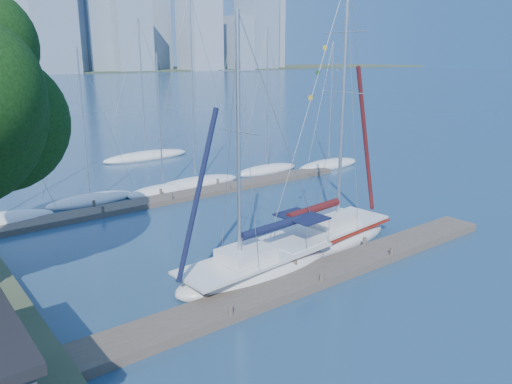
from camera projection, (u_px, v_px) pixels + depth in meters
ground at (308, 282)px, 23.35m from camera, size 700.00×700.00×0.00m
near_dock at (308, 278)px, 23.30m from camera, size 26.00×2.00×0.40m
far_dock at (178, 197)px, 36.72m from camera, size 30.00×1.80×0.36m
sailboat_navy at (256, 258)px, 23.71m from camera, size 8.90×3.53×12.66m
sailboat_maroon at (326, 226)px, 27.63m from camera, size 9.34×3.95×14.96m
bg_boat_1 at (91, 200)px, 35.76m from camera, size 6.51×2.58×11.10m
bg_boat_2 at (163, 190)px, 38.28m from camera, size 6.12×3.18×10.74m
bg_boat_3 at (196, 183)px, 40.21m from camera, size 8.11×2.95×15.03m
bg_boat_4 at (267, 169)px, 45.16m from camera, size 6.88×3.11×12.83m
bg_boat_5 at (329, 165)px, 47.13m from camera, size 7.61×3.90×11.83m
bg_boat_7 at (146, 156)px, 50.96m from camera, size 9.42×3.92×14.06m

